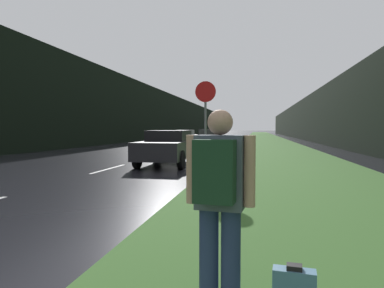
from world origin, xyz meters
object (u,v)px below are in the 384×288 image
Objects in this scene: stop_sign at (205,121)px; car_passing_far at (210,138)px; car_passing_near at (168,147)px; hitchhiker_with_backpack at (219,196)px; car_oncoming at (186,137)px.

car_passing_far is (-2.13, 16.97, -1.02)m from stop_sign.
stop_sign is 0.65× the size of car_passing_far.
car_passing_near is at bearing 120.42° from stop_sign.
hitchhiker_with_backpack is 24.71m from car_passing_far.
car_passing_far is 9.24m from car_oncoming.
car_passing_far reaches higher than car_passing_near.
hitchhiker_with_backpack is at bearing -80.66° from stop_sign.
hitchhiker_with_backpack is 0.37× the size of car_passing_far.
car_oncoming is at bearing -65.82° from car_passing_far.
stop_sign is 1.76× the size of hitchhiker_with_backpack.
car_passing_near is at bearing -80.14° from car_oncoming.
car_passing_near reaches higher than car_oncoming.
stop_sign reaches higher than car_passing_near.
car_passing_far is (-3.36, 24.48, -0.21)m from hitchhiker_with_backpack.
stop_sign reaches higher than car_passing_far.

